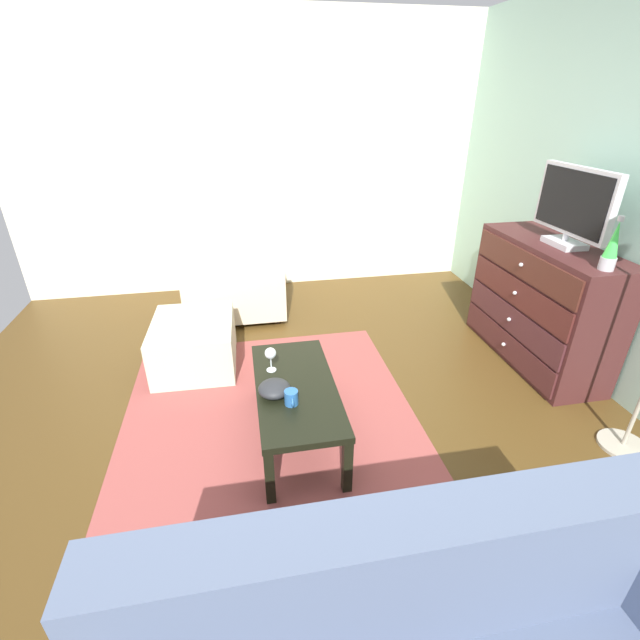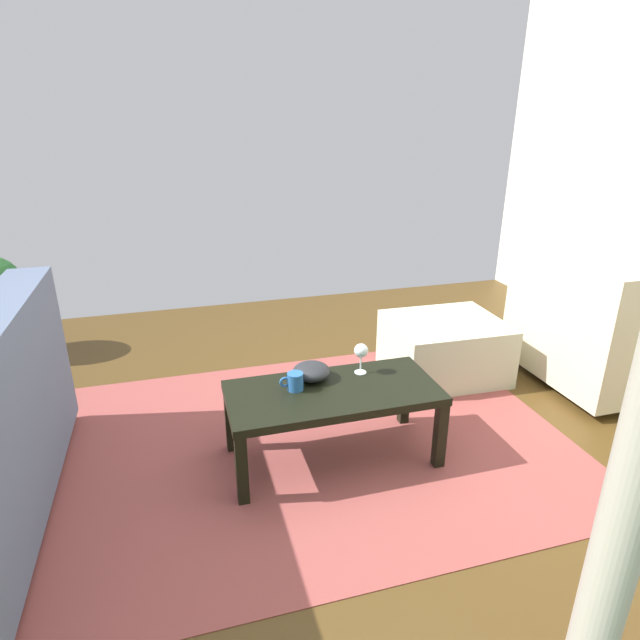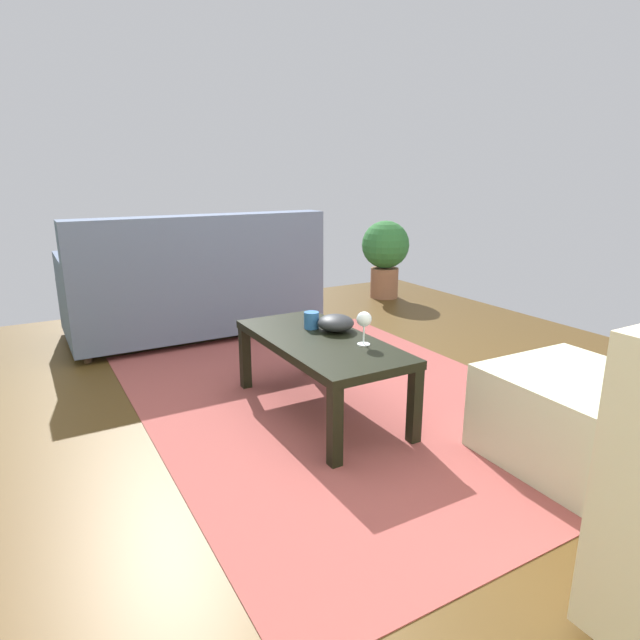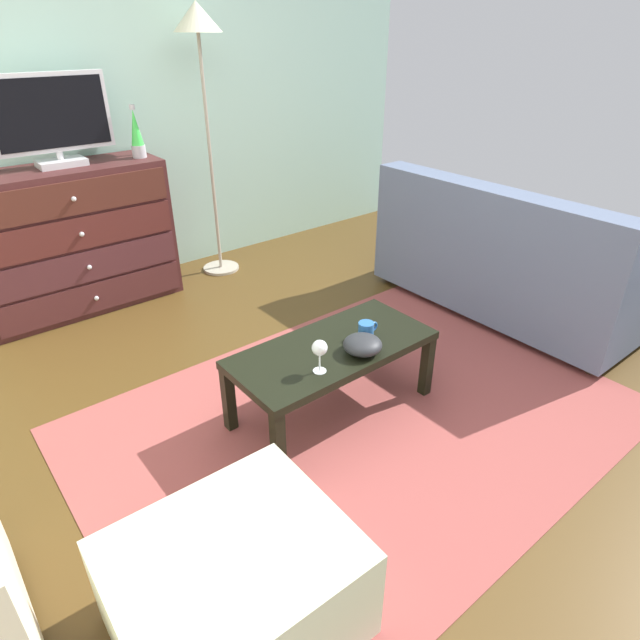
# 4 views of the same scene
# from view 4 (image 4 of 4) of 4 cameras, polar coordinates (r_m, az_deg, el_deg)

# --- Properties ---
(ground_plane) EXTENTS (5.35, 4.96, 0.05)m
(ground_plane) POSITION_cam_4_polar(r_m,az_deg,el_deg) (2.73, -1.69, -10.62)
(ground_plane) COLOR #4B3416
(wall_accent_rear) EXTENTS (5.35, 0.12, 2.63)m
(wall_accent_rear) POSITION_cam_4_polar(r_m,az_deg,el_deg) (4.14, -22.78, 21.48)
(wall_accent_rear) COLOR #A1CBB8
(wall_accent_rear) RESTS_ON ground_plane
(area_rug) EXTENTS (2.60, 1.90, 0.01)m
(area_rug) POSITION_cam_4_polar(r_m,az_deg,el_deg) (2.70, 4.38, -10.51)
(area_rug) COLOR brown
(area_rug) RESTS_ON ground_plane
(dresser) EXTENTS (1.24, 0.49, 0.95)m
(dresser) POSITION_cam_4_polar(r_m,az_deg,el_deg) (3.90, -24.93, 7.75)
(dresser) COLOR #421E1E
(dresser) RESTS_ON ground_plane
(tv) EXTENTS (0.69, 0.18, 0.54)m
(tv) POSITION_cam_4_polar(r_m,az_deg,el_deg) (3.77, -26.86, 18.74)
(tv) COLOR silver
(tv) RESTS_ON dresser
(lava_lamp) EXTENTS (0.09, 0.09, 0.33)m
(lava_lamp) POSITION_cam_4_polar(r_m,az_deg,el_deg) (3.86, -19.10, 18.29)
(lava_lamp) COLOR #B7B7BC
(lava_lamp) RESTS_ON dresser
(coffee_table) EXTENTS (1.00, 0.47, 0.38)m
(coffee_table) POSITION_cam_4_polar(r_m,az_deg,el_deg) (2.56, 1.36, -3.73)
(coffee_table) COLOR black
(coffee_table) RESTS_ON ground_plane
(wine_glass) EXTENTS (0.07, 0.07, 0.16)m
(wine_glass) POSITION_cam_4_polar(r_m,az_deg,el_deg) (2.29, -0.04, -3.13)
(wine_glass) COLOR silver
(wine_glass) RESTS_ON coffee_table
(mug) EXTENTS (0.11, 0.08, 0.08)m
(mug) POSITION_cam_4_polar(r_m,az_deg,el_deg) (2.58, 5.00, -1.10)
(mug) COLOR #285D9F
(mug) RESTS_ON coffee_table
(bowl_decorative) EXTENTS (0.18, 0.18, 0.08)m
(bowl_decorative) POSITION_cam_4_polar(r_m,az_deg,el_deg) (2.47, 4.58, -2.65)
(bowl_decorative) COLOR #25272A
(bowl_decorative) RESTS_ON coffee_table
(couch_large) EXTENTS (0.85, 1.74, 0.88)m
(couch_large) POSITION_cam_4_polar(r_m,az_deg,el_deg) (3.75, 19.40, 5.82)
(couch_large) COLOR #332319
(couch_large) RESTS_ON ground_plane
(ottoman) EXTENTS (0.72, 0.62, 0.37)m
(ottoman) POSITION_cam_4_polar(r_m,az_deg,el_deg) (1.87, -9.11, -26.60)
(ottoman) COLOR beige
(ottoman) RESTS_ON ground_plane
(standing_lamp) EXTENTS (0.32, 0.32, 1.86)m
(standing_lamp) POSITION_cam_4_polar(r_m,az_deg,el_deg) (4.02, -12.80, 26.70)
(standing_lamp) COLOR #A59E8C
(standing_lamp) RESTS_ON ground_plane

